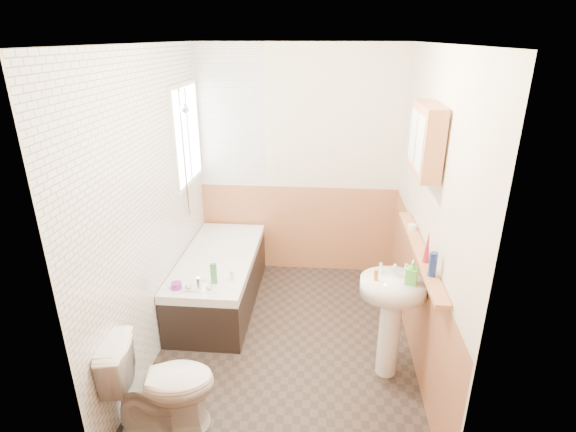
% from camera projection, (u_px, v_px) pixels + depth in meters
% --- Properties ---
extents(floor, '(2.80, 2.80, 0.00)m').
position_uv_depth(floor, '(287.00, 340.00, 4.04)').
color(floor, black).
rests_on(floor, ground).
extents(ceiling, '(2.80, 2.80, 0.00)m').
position_uv_depth(ceiling, '(286.00, 44.00, 3.11)').
color(ceiling, white).
rests_on(ceiling, ground).
extents(wall_back, '(2.20, 0.02, 2.50)m').
position_uv_depth(wall_back, '(298.00, 164.00, 4.88)').
color(wall_back, beige).
rests_on(wall_back, ground).
extents(wall_front, '(2.20, 0.02, 2.50)m').
position_uv_depth(wall_front, '(261.00, 312.00, 2.27)').
color(wall_front, beige).
rests_on(wall_front, ground).
extents(wall_left, '(0.02, 2.80, 2.50)m').
position_uv_depth(wall_left, '(151.00, 207.00, 3.67)').
color(wall_left, beige).
rests_on(wall_left, ground).
extents(wall_right, '(0.02, 2.80, 2.50)m').
position_uv_depth(wall_right, '(428.00, 216.00, 3.49)').
color(wall_right, beige).
rests_on(wall_right, ground).
extents(wainscot_right, '(0.01, 2.80, 1.00)m').
position_uv_depth(wainscot_right, '(415.00, 299.00, 3.77)').
color(wainscot_right, '#BB764C').
rests_on(wainscot_right, wall_right).
extents(wainscot_front, '(2.20, 0.01, 1.00)m').
position_uv_depth(wainscot_front, '(264.00, 421.00, 2.57)').
color(wainscot_front, '#BB764C').
rests_on(wainscot_front, wall_front).
extents(wainscot_back, '(2.20, 0.01, 1.00)m').
position_uv_depth(wainscot_back, '(297.00, 228.00, 5.14)').
color(wainscot_back, '#BB764C').
rests_on(wainscot_back, wall_back).
extents(tile_cladding_left, '(0.01, 2.80, 2.50)m').
position_uv_depth(tile_cladding_left, '(154.00, 207.00, 3.66)').
color(tile_cladding_left, white).
rests_on(tile_cladding_left, wall_left).
extents(tile_return_back, '(0.75, 0.01, 1.50)m').
position_uv_depth(tile_return_back, '(230.00, 117.00, 4.73)').
color(tile_return_back, white).
rests_on(tile_return_back, wall_back).
extents(window, '(0.03, 0.79, 0.99)m').
position_uv_depth(window, '(187.00, 135.00, 4.39)').
color(window, white).
rests_on(window, wall_left).
extents(bathtub, '(0.70, 1.58, 0.68)m').
position_uv_depth(bathtub, '(220.00, 278.00, 4.52)').
color(bathtub, black).
rests_on(bathtub, floor).
extents(shower_riser, '(0.11, 0.09, 1.28)m').
position_uv_depth(shower_riser, '(184.00, 143.00, 4.22)').
color(shower_riser, silver).
rests_on(shower_riser, wall_left).
extents(toilet, '(0.78, 0.52, 0.71)m').
position_uv_depth(toilet, '(162.00, 384.00, 3.05)').
color(toilet, white).
rests_on(toilet, floor).
extents(sink, '(0.50, 0.41, 0.97)m').
position_uv_depth(sink, '(391.00, 307.00, 3.44)').
color(sink, white).
rests_on(sink, floor).
extents(pine_shelf, '(0.10, 1.54, 0.03)m').
position_uv_depth(pine_shelf, '(420.00, 251.00, 3.42)').
color(pine_shelf, '#BB764C').
rests_on(pine_shelf, wall_right).
extents(medicine_cabinet, '(0.14, 0.56, 0.51)m').
position_uv_depth(medicine_cabinet, '(426.00, 140.00, 3.21)').
color(medicine_cabinet, '#BB764C').
rests_on(medicine_cabinet, wall_right).
extents(foam_can, '(0.07, 0.07, 0.17)m').
position_uv_depth(foam_can, '(433.00, 264.00, 3.01)').
color(foam_can, navy).
rests_on(foam_can, pine_shelf).
extents(green_bottle, '(0.06, 0.06, 0.24)m').
position_uv_depth(green_bottle, '(427.00, 247.00, 3.18)').
color(green_bottle, maroon).
rests_on(green_bottle, pine_shelf).
extents(black_jar, '(0.09, 0.09, 0.05)m').
position_uv_depth(black_jar, '(412.00, 227.00, 3.76)').
color(black_jar, silver).
rests_on(black_jar, pine_shelf).
extents(soap_bottle, '(0.13, 0.20, 0.09)m').
position_uv_depth(soap_bottle, '(411.00, 278.00, 3.28)').
color(soap_bottle, '#59C647').
rests_on(soap_bottle, sink).
extents(clear_bottle, '(0.04, 0.04, 0.09)m').
position_uv_depth(clear_bottle, '(376.00, 275.00, 3.32)').
color(clear_bottle, orange).
rests_on(clear_bottle, sink).
extents(blue_gel, '(0.06, 0.04, 0.19)m').
position_uv_depth(blue_gel, '(214.00, 274.00, 3.89)').
color(blue_gel, '#388447').
rests_on(blue_gel, bathtub).
extents(cream_jar, '(0.11, 0.11, 0.06)m').
position_uv_depth(cream_jar, '(176.00, 286.00, 3.83)').
color(cream_jar, purple).
rests_on(cream_jar, bathtub).
extents(orange_bottle, '(0.04, 0.04, 0.10)m').
position_uv_depth(orange_bottle, '(232.00, 275.00, 3.96)').
color(orange_bottle, silver).
rests_on(orange_bottle, bathtub).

